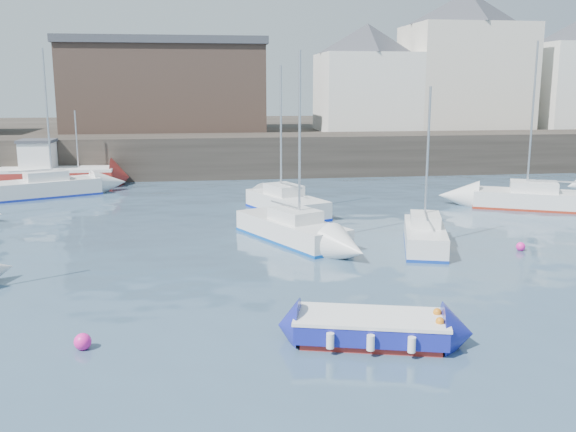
{
  "coord_description": "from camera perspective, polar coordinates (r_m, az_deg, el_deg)",
  "views": [
    {
      "loc": [
        -3.57,
        -12.99,
        6.67
      ],
      "look_at": [
        0.0,
        12.0,
        1.5
      ],
      "focal_mm": 40.0,
      "sensor_mm": 36.0,
      "label": 1
    }
  ],
  "objects": [
    {
      "name": "water",
      "position": [
        15.03,
        6.71,
        -14.84
      ],
      "size": [
        220.0,
        220.0,
        0.0
      ],
      "primitive_type": "plane",
      "color": "#2D4760",
      "rests_on": "ground"
    },
    {
      "name": "quay_wall",
      "position": [
        48.4,
        -3.87,
        5.41
      ],
      "size": [
        90.0,
        5.0,
        3.0
      ],
      "primitive_type": "cube",
      "color": "#28231E",
      "rests_on": "ground"
    },
    {
      "name": "land_strip",
      "position": [
        66.3,
        -5.06,
        6.96
      ],
      "size": [
        90.0,
        32.0,
        2.8
      ],
      "primitive_type": "cube",
      "color": "#28231E",
      "rests_on": "ground"
    },
    {
      "name": "bldg_east_a",
      "position": [
        59.87,
        15.48,
        13.21
      ],
      "size": [
        13.36,
        13.36,
        11.8
      ],
      "color": "beige",
      "rests_on": "land_strip"
    },
    {
      "name": "bldg_east_d",
      "position": [
        56.41,
        7.0,
        12.19
      ],
      "size": [
        11.14,
        11.14,
        8.95
      ],
      "color": "white",
      "rests_on": "land_strip"
    },
    {
      "name": "warehouse",
      "position": [
        56.04,
        -10.83,
        11.31
      ],
      "size": [
        16.4,
        10.4,
        7.6
      ],
      "color": "#3D2D26",
      "rests_on": "land_strip"
    },
    {
      "name": "blue_dinghy",
      "position": [
        17.21,
        7.36,
        -9.81
      ],
      "size": [
        4.3,
        2.7,
        0.76
      ],
      "color": "maroon",
      "rests_on": "ground"
    },
    {
      "name": "fishing_boat",
      "position": [
        45.87,
        -20.18,
        3.73
      ],
      "size": [
        7.65,
        3.01,
        5.03
      ],
      "color": "maroon",
      "rests_on": "ground"
    },
    {
      "name": "sailboat_b",
      "position": [
        27.91,
        0.33,
        -1.14
      ],
      "size": [
        4.51,
        6.52,
        8.07
      ],
      "color": "white",
      "rests_on": "ground"
    },
    {
      "name": "sailboat_c",
      "position": [
        27.36,
        12.06,
        -1.71
      ],
      "size": [
        3.02,
        5.27,
        6.62
      ],
      "color": "white",
      "rests_on": "ground"
    },
    {
      "name": "sailboat_d",
      "position": [
        37.74,
        21.39,
        1.42
      ],
      "size": [
        7.3,
        5.02,
        8.95
      ],
      "color": "white",
      "rests_on": "ground"
    },
    {
      "name": "sailboat_f",
      "position": [
        33.95,
        -0.16,
        1.17
      ],
      "size": [
        3.98,
        6.18,
        7.68
      ],
      "color": "white",
      "rests_on": "ground"
    },
    {
      "name": "sailboat_h",
      "position": [
        41.64,
        -21.05,
        2.38
      ],
      "size": [
        7.12,
        4.87,
        8.8
      ],
      "color": "white",
      "rests_on": "ground"
    },
    {
      "name": "buoy_near",
      "position": [
        17.66,
        -17.75,
        -11.19
      ],
      "size": [
        0.45,
        0.45,
        0.45
      ],
      "primitive_type": "sphere",
      "color": "#FF1F9D",
      "rests_on": "ground"
    },
    {
      "name": "buoy_mid",
      "position": [
        28.03,
        19.95,
        -2.9
      ],
      "size": [
        0.37,
        0.37,
        0.37
      ],
      "primitive_type": "sphere",
      "color": "#FF1F9D",
      "rests_on": "ground"
    },
    {
      "name": "buoy_far",
      "position": [
        28.06,
        -1.59,
        -2.18
      ],
      "size": [
        0.37,
        0.37,
        0.37
      ],
      "primitive_type": "sphere",
      "color": "#FF1F9D",
      "rests_on": "ground"
    }
  ]
}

